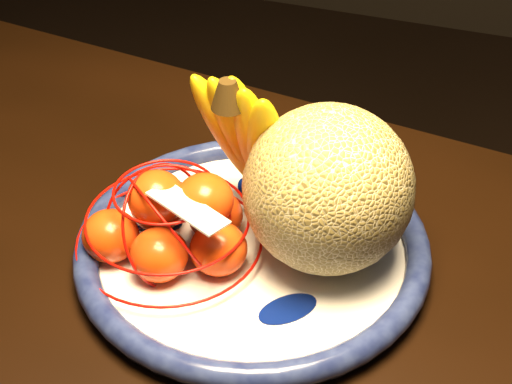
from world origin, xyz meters
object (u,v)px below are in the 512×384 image
(banana_bunch, at_px, (250,135))
(mandarin_bag, at_px, (173,223))
(cantaloupe, at_px, (328,189))
(fruit_bowl, at_px, (252,247))

(banana_bunch, distance_m, mandarin_bag, 0.10)
(banana_bunch, xyz_separation_m, mandarin_bag, (-0.04, -0.08, -0.05))
(cantaloupe, relative_size, banana_bunch, 0.86)
(banana_bunch, bearing_deg, fruit_bowl, -53.45)
(fruit_bowl, distance_m, banana_bunch, 0.10)
(cantaloupe, xyz_separation_m, mandarin_bag, (-0.13, -0.04, -0.04))
(fruit_bowl, relative_size, cantaloupe, 2.20)
(cantaloupe, distance_m, banana_bunch, 0.09)
(fruit_bowl, xyz_separation_m, mandarin_bag, (-0.07, -0.03, 0.03))
(banana_bunch, bearing_deg, mandarin_bag, -104.64)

